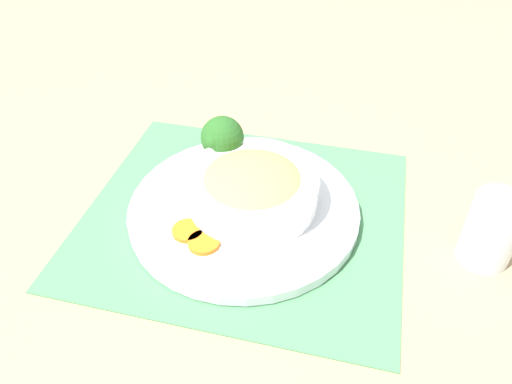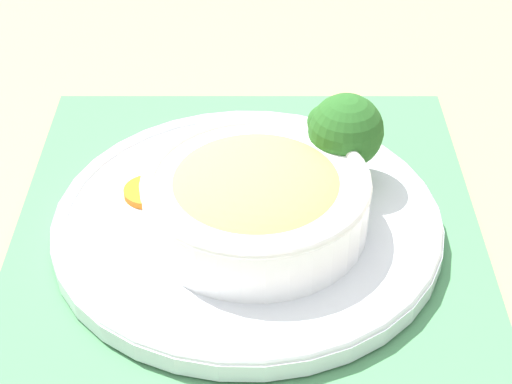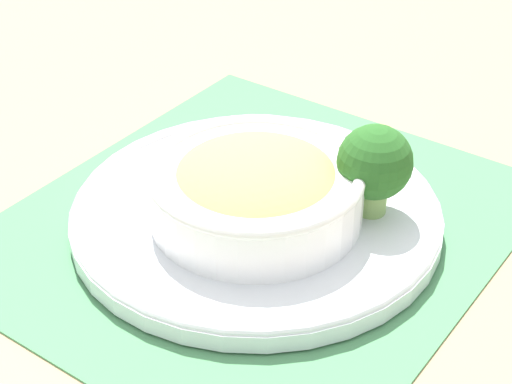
% 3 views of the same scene
% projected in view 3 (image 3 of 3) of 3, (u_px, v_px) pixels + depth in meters
% --- Properties ---
extents(ground_plane, '(4.00, 4.00, 0.00)m').
position_uv_depth(ground_plane, '(256.00, 226.00, 0.77)').
color(ground_plane, tan).
extents(placemat, '(0.44, 0.48, 0.00)m').
position_uv_depth(placemat, '(256.00, 224.00, 0.77)').
color(placemat, '#4C8C59').
rests_on(placemat, ground_plane).
extents(plate, '(0.33, 0.33, 0.02)m').
position_uv_depth(plate, '(256.00, 212.00, 0.76)').
color(plate, silver).
rests_on(plate, placemat).
extents(bowl, '(0.19, 0.19, 0.06)m').
position_uv_depth(bowl, '(256.00, 187.00, 0.73)').
color(bowl, white).
rests_on(bowl, plate).
extents(broccoli_floret, '(0.07, 0.07, 0.08)m').
position_uv_depth(broccoli_floret, '(374.00, 163.00, 0.73)').
color(broccoli_floret, '#84AD5B').
rests_on(broccoli_floret, plate).
extents(carrot_slice_near, '(0.04, 0.04, 0.01)m').
position_uv_depth(carrot_slice_near, '(232.00, 152.00, 0.83)').
color(carrot_slice_near, orange).
rests_on(carrot_slice_near, plate).
extents(carrot_slice_middle, '(0.04, 0.04, 0.01)m').
position_uv_depth(carrot_slice_middle, '(201.00, 159.00, 0.82)').
color(carrot_slice_middle, orange).
rests_on(carrot_slice_middle, plate).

